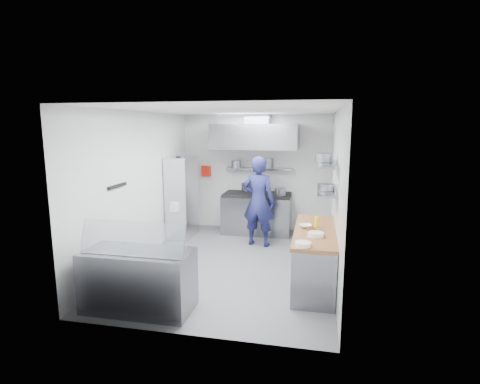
% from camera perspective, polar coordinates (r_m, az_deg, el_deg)
% --- Properties ---
extents(floor, '(5.00, 5.00, 0.00)m').
position_cam_1_polar(floor, '(7.13, -1.00, -10.78)').
color(floor, '#4D4D4F').
rests_on(floor, ground).
extents(ceiling, '(5.00, 5.00, 0.00)m').
position_cam_1_polar(ceiling, '(6.67, -1.08, 12.32)').
color(ceiling, silver).
rests_on(ceiling, wall_back).
extents(wall_back, '(3.60, 2.80, 0.02)m').
position_cam_1_polar(wall_back, '(9.19, 2.43, 2.95)').
color(wall_back, white).
rests_on(wall_back, floor).
extents(wall_front, '(3.60, 2.80, 0.02)m').
position_cam_1_polar(wall_front, '(4.41, -8.29, -4.98)').
color(wall_front, white).
rests_on(wall_front, floor).
extents(wall_left, '(2.80, 5.00, 0.02)m').
position_cam_1_polar(wall_left, '(7.37, -14.82, 0.85)').
color(wall_left, white).
rests_on(wall_left, floor).
extents(wall_right, '(2.80, 5.00, 0.02)m').
position_cam_1_polar(wall_right, '(6.60, 14.37, -0.17)').
color(wall_right, white).
rests_on(wall_right, floor).
extents(gas_range, '(1.60, 0.80, 0.90)m').
position_cam_1_polar(gas_range, '(8.95, 2.59, -3.42)').
color(gas_range, gray).
rests_on(gas_range, floor).
extents(cooktop, '(1.57, 0.78, 0.06)m').
position_cam_1_polar(cooktop, '(8.85, 2.62, -0.40)').
color(cooktop, black).
rests_on(cooktop, gas_range).
extents(stock_pot_left, '(0.26, 0.26, 0.20)m').
position_cam_1_polar(stock_pot_left, '(9.23, 1.02, 0.85)').
color(stock_pot_left, slate).
rests_on(stock_pot_left, cooktop).
extents(stock_pot_mid, '(0.34, 0.34, 0.24)m').
position_cam_1_polar(stock_pot_mid, '(8.86, 2.88, 0.59)').
color(stock_pot_mid, slate).
rests_on(stock_pot_mid, cooktop).
extents(stock_pot_right, '(0.26, 0.26, 0.16)m').
position_cam_1_polar(stock_pot_right, '(8.65, 6.15, 0.04)').
color(stock_pot_right, slate).
rests_on(stock_pot_right, cooktop).
extents(over_range_shelf, '(1.60, 0.30, 0.04)m').
position_cam_1_polar(over_range_shelf, '(9.00, 2.89, 3.57)').
color(over_range_shelf, gray).
rests_on(over_range_shelf, wall_back).
extents(shelf_pot_a, '(0.23, 0.23, 0.18)m').
position_cam_1_polar(shelf_pot_a, '(8.91, -0.56, 4.22)').
color(shelf_pot_a, slate).
rests_on(shelf_pot_a, over_range_shelf).
extents(shelf_pot_b, '(0.28, 0.28, 0.22)m').
position_cam_1_polar(shelf_pot_b, '(9.17, 4.42, 4.49)').
color(shelf_pot_b, slate).
rests_on(shelf_pot_b, over_range_shelf).
extents(extractor_hood, '(1.90, 1.15, 0.55)m').
position_cam_1_polar(extractor_hood, '(8.54, 2.50, 8.47)').
color(extractor_hood, gray).
rests_on(extractor_hood, wall_back).
extents(hood_duct, '(0.55, 0.55, 0.24)m').
position_cam_1_polar(hood_duct, '(8.76, 2.76, 10.99)').
color(hood_duct, slate).
rests_on(hood_duct, extractor_hood).
extents(red_firebox, '(0.22, 0.10, 0.26)m').
position_cam_1_polar(red_firebox, '(9.41, -5.17, 3.21)').
color(red_firebox, red).
rests_on(red_firebox, wall_back).
extents(chef, '(0.76, 0.57, 1.92)m').
position_cam_1_polar(chef, '(7.93, 2.85, -1.43)').
color(chef, '#1A1D4F').
rests_on(chef, floor).
extents(wire_rack, '(0.50, 0.90, 1.85)m').
position_cam_1_polar(wire_rack, '(8.65, -8.80, -0.79)').
color(wire_rack, silver).
rests_on(wire_rack, floor).
extents(rack_bin_a, '(0.17, 0.21, 0.19)m').
position_cam_1_polar(rack_bin_a, '(8.28, -9.84, -2.20)').
color(rack_bin_a, white).
rests_on(rack_bin_a, wire_rack).
extents(rack_bin_b, '(0.16, 0.20, 0.18)m').
position_cam_1_polar(rack_bin_b, '(8.57, -8.91, 1.65)').
color(rack_bin_b, yellow).
rests_on(rack_bin_b, wire_rack).
extents(rack_jar, '(0.11, 0.11, 0.18)m').
position_cam_1_polar(rack_jar, '(8.23, -9.37, 4.80)').
color(rack_jar, black).
rests_on(rack_jar, wire_rack).
extents(knife_strip, '(0.04, 0.55, 0.05)m').
position_cam_1_polar(knife_strip, '(6.55, -18.18, 0.89)').
color(knife_strip, black).
rests_on(knife_strip, wall_left).
extents(prep_counter_base, '(0.62, 2.00, 0.84)m').
position_cam_1_polar(prep_counter_base, '(6.27, 11.24, -9.88)').
color(prep_counter_base, gray).
rests_on(prep_counter_base, floor).
extents(prep_counter_top, '(0.65, 2.04, 0.06)m').
position_cam_1_polar(prep_counter_top, '(6.13, 11.39, -5.92)').
color(prep_counter_top, '#916037').
rests_on(prep_counter_top, prep_counter_base).
extents(plate_stack_a, '(0.22, 0.22, 0.06)m').
position_cam_1_polar(plate_stack_a, '(5.27, 9.58, -7.85)').
color(plate_stack_a, white).
rests_on(plate_stack_a, prep_counter_top).
extents(plate_stack_b, '(0.24, 0.24, 0.06)m').
position_cam_1_polar(plate_stack_b, '(5.75, 11.44, -6.36)').
color(plate_stack_b, white).
rests_on(plate_stack_b, prep_counter_top).
extents(copper_pan, '(0.14, 0.14, 0.06)m').
position_cam_1_polar(copper_pan, '(6.00, 10.87, -5.65)').
color(copper_pan, '#BB6234').
rests_on(copper_pan, prep_counter_top).
extents(squeeze_bottle, '(0.07, 0.07, 0.18)m').
position_cam_1_polar(squeeze_bottle, '(6.24, 11.59, -4.51)').
color(squeeze_bottle, yellow).
rests_on(squeeze_bottle, prep_counter_top).
extents(mixing_bowl, '(0.25, 0.25, 0.05)m').
position_cam_1_polar(mixing_bowl, '(6.21, 9.91, -5.13)').
color(mixing_bowl, white).
rests_on(mixing_bowl, prep_counter_top).
extents(wall_shelf_lower, '(0.30, 1.30, 0.04)m').
position_cam_1_polar(wall_shelf_lower, '(6.29, 13.07, 0.30)').
color(wall_shelf_lower, gray).
rests_on(wall_shelf_lower, wall_right).
extents(wall_shelf_upper, '(0.30, 1.30, 0.04)m').
position_cam_1_polar(wall_shelf_upper, '(6.23, 13.22, 4.11)').
color(wall_shelf_upper, gray).
rests_on(wall_shelf_upper, wall_right).
extents(shelf_pot_c, '(0.23, 0.23, 0.10)m').
position_cam_1_polar(shelf_pot_c, '(6.13, 13.13, 0.72)').
color(shelf_pot_c, slate).
rests_on(shelf_pot_c, wall_shelf_lower).
extents(shelf_pot_d, '(0.28, 0.28, 0.14)m').
position_cam_1_polar(shelf_pot_d, '(6.46, 12.63, 5.14)').
color(shelf_pot_d, slate).
rests_on(shelf_pot_d, wall_shelf_upper).
extents(display_case, '(1.50, 0.70, 0.85)m').
position_cam_1_polar(display_case, '(5.51, -15.18, -12.86)').
color(display_case, gray).
rests_on(display_case, floor).
extents(display_glass, '(1.47, 0.19, 0.42)m').
position_cam_1_polar(display_glass, '(5.19, -16.11, -6.76)').
color(display_glass, silver).
rests_on(display_glass, display_case).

